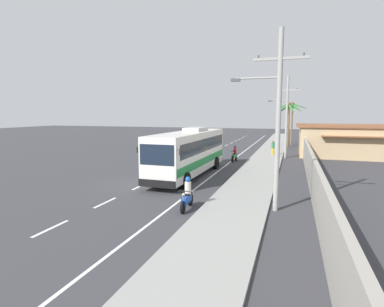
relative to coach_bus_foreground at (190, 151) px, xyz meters
The scene contains 13 objects.
ground_plane 4.85m from the coach_bus_foreground, 115.54° to the right, with size 160.00×160.00×0.00m, color #3A3A3F.
sidewalk_kerb 7.92m from the coach_bus_foreground, 50.77° to the left, with size 3.20×90.00×0.14m, color #999993.
lane_markings 10.49m from the coach_bus_foreground, 87.95° to the left, with size 3.79×71.00×0.01m.
boundary_wall 13.24m from the coach_bus_foreground, 48.98° to the left, with size 0.24×60.00×2.19m, color #9E998E.
coach_bus_foreground is the anchor object (origin of this frame).
motorcycle_beside_bus 8.54m from the coach_bus_foreground, 72.17° to the right, with size 0.56×1.96×1.61m.
motorcycle_trailing 8.34m from the coach_bus_foreground, 75.95° to the left, with size 0.56×1.96×1.55m.
pedestrian_near_kerb 14.18m from the coach_bus_foreground, 67.60° to the left, with size 0.36×0.36×1.55m.
utility_pole_nearest 10.01m from the coach_bus_foreground, 46.01° to the right, with size 3.55×0.24×8.63m.
utility_pole_mid 13.97m from the coach_bus_foreground, 60.85° to the left, with size 3.11×0.24×8.59m.
palm_nearest 27.77m from the coach_bus_foreground, 74.81° to the left, with size 4.11×3.81×6.39m.
palm_second 23.89m from the coach_bus_foreground, 73.53° to the left, with size 3.70×3.46×6.24m.
roadside_building 21.54m from the coach_bus_foreground, 46.29° to the left, with size 14.16×7.97×3.49m.
Camera 1 is at (9.39, -18.09, 4.74)m, focal length 28.85 mm.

